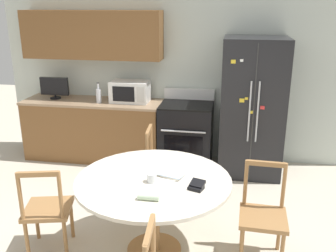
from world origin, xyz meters
TOP-DOWN VIEW (x-y plane):
  - back_wall at (-0.31, 2.59)m, footprint 5.20×0.44m
  - kitchen_counter at (-1.18, 2.29)m, footprint 2.06×0.64m
  - refrigerator at (1.13, 2.20)m, footprint 0.83×0.79m
  - oven_range at (0.23, 2.26)m, footprint 0.74×0.68m
  - microwave at (-0.61, 2.33)m, footprint 0.55×0.36m
  - countertop_tv at (-1.77, 2.31)m, footprint 0.43×0.16m
  - counter_bottle at (-1.04, 2.19)m, footprint 0.07×0.07m
  - dining_table at (0.19, 0.19)m, footprint 1.42×1.42m
  - dining_chair_left at (-0.79, 0.02)m, footprint 0.51×0.51m
  - dining_chair_far at (0.09, 1.18)m, footprint 0.45×0.45m
  - dining_chair_right at (1.19, 0.27)m, footprint 0.44×0.44m
  - candle_glass at (0.19, 0.13)m, footprint 0.09×0.09m
  - folded_napkin at (0.23, -0.20)m, footprint 0.17×0.05m
  - wallet at (0.60, 0.06)m, footprint 0.15×0.16m
  - mail_stack at (0.37, 0.34)m, footprint 0.33×0.37m

SIDE VIEW (x-z plane):
  - dining_chair_left at x=-0.79m, z-range -0.02..0.89m
  - dining_chair_far at x=0.09m, z-range -0.02..0.89m
  - dining_chair_right at x=1.19m, z-range -0.02..0.89m
  - kitchen_counter at x=-1.18m, z-range 0.00..0.90m
  - oven_range at x=0.23m, z-range -0.07..1.01m
  - dining_table at x=0.19m, z-range 0.26..1.02m
  - mail_stack at x=0.37m, z-range 0.76..0.79m
  - folded_napkin at x=0.23m, z-range 0.76..0.81m
  - wallet at x=0.60m, z-range 0.75..0.82m
  - candle_glass at x=0.19m, z-range 0.76..0.84m
  - refrigerator at x=1.13m, z-range 0.00..1.86m
  - counter_bottle at x=-1.04m, z-range 0.86..1.16m
  - microwave at x=-0.61m, z-range 0.90..1.20m
  - countertop_tv at x=-1.77m, z-range 0.91..1.24m
  - back_wall at x=-0.31m, z-range 0.14..2.74m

